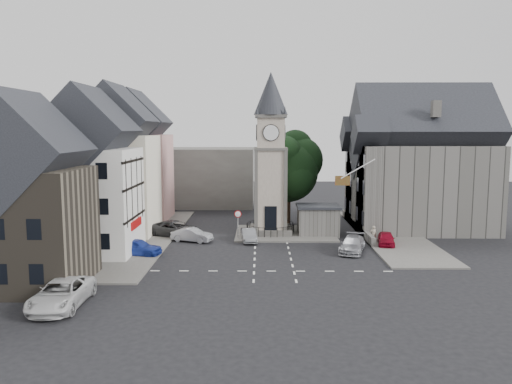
{
  "coord_description": "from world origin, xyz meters",
  "views": [
    {
      "loc": [
        -1.05,
        -42.05,
        10.62
      ],
      "look_at": [
        -1.44,
        5.0,
        4.7
      ],
      "focal_mm": 35.0,
      "sensor_mm": 36.0,
      "label": 1
    }
  ],
  "objects_px": {
    "clock_tower": "(271,155)",
    "pedestrian": "(373,234)",
    "car_east_red": "(386,239)",
    "car_west_blue": "(137,247)",
    "stone_shelter": "(318,220)"
  },
  "relations": [
    {
      "from": "car_west_blue",
      "to": "pedestrian",
      "type": "relative_size",
      "value": 2.59
    },
    {
      "from": "stone_shelter",
      "to": "car_east_red",
      "type": "distance_m",
      "value": 7.36
    },
    {
      "from": "clock_tower",
      "to": "pedestrian",
      "type": "distance_m",
      "value": 12.7
    },
    {
      "from": "stone_shelter",
      "to": "pedestrian",
      "type": "xyz_separation_m",
      "value": [
        4.79,
        -3.52,
        -0.72
      ]
    },
    {
      "from": "car_west_blue",
      "to": "pedestrian",
      "type": "bearing_deg",
      "value": -64.1
    },
    {
      "from": "car_east_red",
      "to": "pedestrian",
      "type": "relative_size",
      "value": 2.22
    },
    {
      "from": "clock_tower",
      "to": "pedestrian",
      "type": "relative_size",
      "value": 9.85
    },
    {
      "from": "pedestrian",
      "to": "car_east_red",
      "type": "bearing_deg",
      "value": 134.15
    },
    {
      "from": "clock_tower",
      "to": "car_east_red",
      "type": "xyz_separation_m",
      "value": [
        10.56,
        -4.99,
        -7.5
      ]
    },
    {
      "from": "stone_shelter",
      "to": "clock_tower",
      "type": "bearing_deg",
      "value": 174.16
    },
    {
      "from": "stone_shelter",
      "to": "pedestrian",
      "type": "height_order",
      "value": "stone_shelter"
    },
    {
      "from": "pedestrian",
      "to": "stone_shelter",
      "type": "bearing_deg",
      "value": -36.68
    },
    {
      "from": "clock_tower",
      "to": "pedestrian",
      "type": "xyz_separation_m",
      "value": [
        9.59,
        -4.01,
        -7.3
      ]
    },
    {
      "from": "clock_tower",
      "to": "car_east_red",
      "type": "distance_m",
      "value": 13.88
    },
    {
      "from": "pedestrian",
      "to": "clock_tower",
      "type": "bearing_deg",
      "value": -23.07
    }
  ]
}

